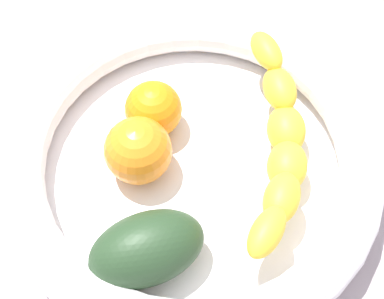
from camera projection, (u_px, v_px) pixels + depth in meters
The scene contains 6 objects.
kitchen_counter at pixel (192, 183), 53.59cm from camera, with size 120.00×120.00×3.00cm, color #A2929A.
fruit_bowl at pixel (192, 160), 49.81cm from camera, with size 34.50×34.50×5.72cm.
banana_draped_left at pixel (280, 142), 48.28cm from camera, with size 23.86×8.46×5.33cm.
orange_front at pixel (138, 151), 48.16cm from camera, with size 6.14×6.14×6.14cm, color orange.
orange_mid_left at pixel (154, 109), 51.00cm from camera, with size 5.42×5.42×5.42cm, color orange.
avocado_dark at pixel (147, 249), 43.49cm from camera, with size 9.58×6.00×5.72cm, color #243D23.
Camera 1 is at (24.77, 6.28, 48.72)cm, focal length 50.82 mm.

